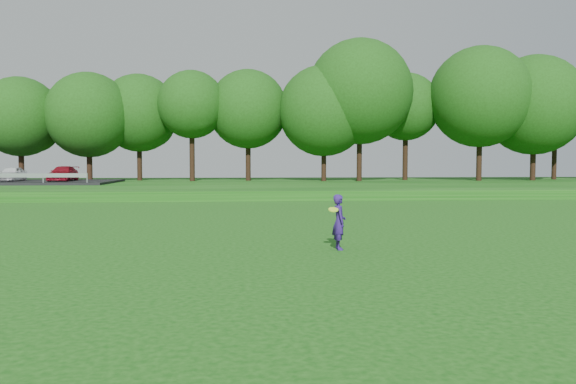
{
  "coord_description": "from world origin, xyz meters",
  "views": [
    {
      "loc": [
        -1.62,
        -13.78,
        2.27
      ],
      "look_at": [
        -0.09,
        4.59,
        1.3
      ],
      "focal_mm": 35.0,
      "sensor_mm": 36.0,
      "label": 1
    }
  ],
  "objects": [
    {
      "name": "ground",
      "position": [
        0.0,
        0.0,
        0.0
      ],
      "size": [
        140.0,
        140.0,
        0.0
      ],
      "primitive_type": "plane",
      "color": "#11480E",
      "rests_on": "ground"
    },
    {
      "name": "walking_path",
      "position": [
        0.0,
        20.0,
        0.02
      ],
      "size": [
        130.0,
        1.6,
        0.04
      ],
      "primitive_type": "cube",
      "color": "gray",
      "rests_on": "ground"
    },
    {
      "name": "treeline",
      "position": [
        0.0,
        38.0,
        8.1
      ],
      "size": [
        104.0,
        7.0,
        15.0
      ],
      "primitive_type": null,
      "color": "#19430F",
      "rests_on": "berm"
    },
    {
      "name": "woman",
      "position": [
        0.91,
        0.58,
        0.72
      ],
      "size": [
        0.49,
        0.58,
        1.44
      ],
      "color": "navy",
      "rests_on": "ground"
    },
    {
      "name": "berm",
      "position": [
        0.0,
        34.0,
        0.3
      ],
      "size": [
        130.0,
        30.0,
        0.6
      ],
      "primitive_type": "cube",
      "color": "#11480E",
      "rests_on": "ground"
    }
  ]
}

